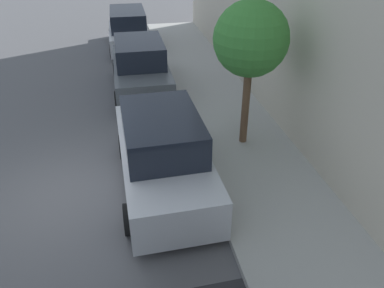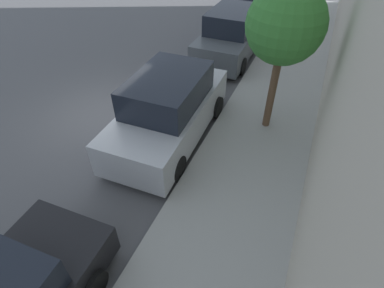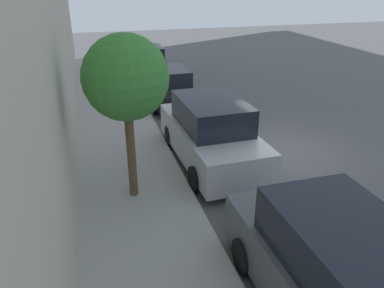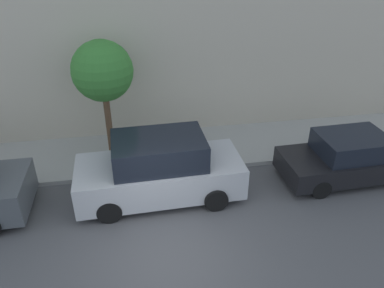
% 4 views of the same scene
% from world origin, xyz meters
% --- Properties ---
extents(ground_plane, '(60.00, 60.00, 0.00)m').
position_xyz_m(ground_plane, '(0.00, 0.00, 0.00)').
color(ground_plane, '#515154').
extents(sidewalk, '(2.89, 32.00, 0.15)m').
position_xyz_m(sidewalk, '(4.94, 0.00, 0.07)').
color(sidewalk, '#9E9E99').
rests_on(sidewalk, ground_plane).
extents(parked_sedan_second, '(1.93, 4.55, 1.54)m').
position_xyz_m(parked_sedan_second, '(2.38, -6.16, 0.73)').
color(parked_sedan_second, black).
rests_on(parked_sedan_second, ground_plane).
extents(parked_suv_third, '(2.09, 4.85, 1.98)m').
position_xyz_m(parked_suv_third, '(2.43, -0.09, 0.93)').
color(parked_suv_third, '#B7BABF').
rests_on(parked_suv_third, ground_plane).
extents(street_tree, '(1.95, 1.95, 3.99)m').
position_xyz_m(street_tree, '(4.97, 1.38, 3.14)').
color(street_tree, brown).
rests_on(street_tree, sidewalk).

